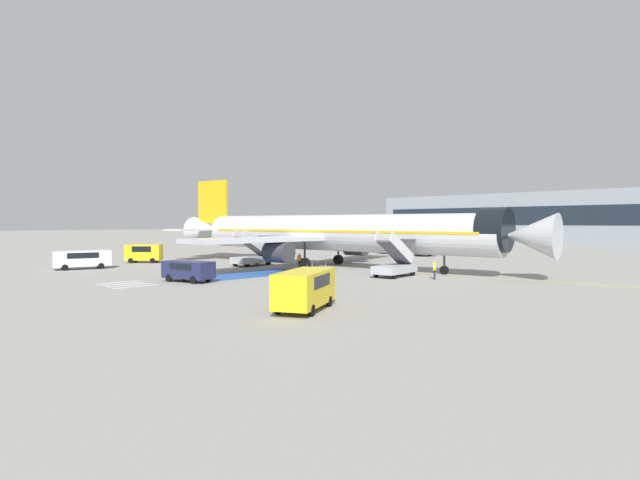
{
  "coord_description": "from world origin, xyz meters",
  "views": [
    {
      "loc": [
        37.0,
        -40.26,
        4.99
      ],
      "look_at": [
        -2.85,
        -1.92,
        3.02
      ],
      "focal_mm": 28.0,
      "sensor_mm": 36.0,
      "label": 1
    }
  ],
  "objects_px": {
    "service_van_2": "(144,252)",
    "ground_crew_0": "(299,260)",
    "baggage_cart": "(317,270)",
    "boarding_stairs_forward": "(395,266)",
    "boarding_stairs_aft": "(252,257)",
    "ground_crew_1": "(435,268)",
    "airliner": "(330,233)",
    "fuel_tanker": "(405,244)",
    "service_van_0": "(188,269)",
    "service_van_1": "(82,258)",
    "service_van_3": "(305,287)",
    "traffic_cone_0": "(175,260)"
  },
  "relations": [
    {
      "from": "service_van_2",
      "to": "ground_crew_0",
      "type": "xyz_separation_m",
      "value": [
        18.72,
        9.08,
        -0.43
      ]
    },
    {
      "from": "baggage_cart",
      "to": "service_van_2",
      "type": "bearing_deg",
      "value": -17.75
    },
    {
      "from": "boarding_stairs_forward",
      "to": "boarding_stairs_aft",
      "type": "relative_size",
      "value": 1.0
    },
    {
      "from": "ground_crew_0",
      "to": "ground_crew_1",
      "type": "bearing_deg",
      "value": 145.84
    },
    {
      "from": "airliner",
      "to": "boarding_stairs_aft",
      "type": "relative_size",
      "value": 8.77
    },
    {
      "from": "ground_crew_0",
      "to": "ground_crew_1",
      "type": "xyz_separation_m",
      "value": [
        16.4,
        1.2,
        0.08
      ]
    },
    {
      "from": "fuel_tanker",
      "to": "service_van_0",
      "type": "distance_m",
      "value": 42.35
    },
    {
      "from": "boarding_stairs_forward",
      "to": "service_van_2",
      "type": "height_order",
      "value": "boarding_stairs_forward"
    },
    {
      "from": "service_van_1",
      "to": "service_van_2",
      "type": "relative_size",
      "value": 1.35
    },
    {
      "from": "service_van_0",
      "to": "service_van_3",
      "type": "bearing_deg",
      "value": 67.08
    },
    {
      "from": "service_van_3",
      "to": "service_van_0",
      "type": "bearing_deg",
      "value": -35.42
    },
    {
      "from": "boarding_stairs_aft",
      "to": "ground_crew_1",
      "type": "xyz_separation_m",
      "value": [
        22.33,
        3.19,
        -0.02
      ]
    },
    {
      "from": "ground_crew_1",
      "to": "traffic_cone_0",
      "type": "xyz_separation_m",
      "value": [
        -32.39,
        -7.53,
        -0.66
      ]
    },
    {
      "from": "boarding_stairs_aft",
      "to": "baggage_cart",
      "type": "relative_size",
      "value": 1.82
    },
    {
      "from": "airliner",
      "to": "ground_crew_0",
      "type": "relative_size",
      "value": 29.88
    },
    {
      "from": "service_van_3",
      "to": "traffic_cone_0",
      "type": "distance_m",
      "value": 37.38
    },
    {
      "from": "boarding_stairs_aft",
      "to": "boarding_stairs_forward",
      "type": "bearing_deg",
      "value": -0.0
    },
    {
      "from": "baggage_cart",
      "to": "airliner",
      "type": "bearing_deg",
      "value": -92.47
    },
    {
      "from": "fuel_tanker",
      "to": "baggage_cart",
      "type": "distance_m",
      "value": 30.0
    },
    {
      "from": "fuel_tanker",
      "to": "traffic_cone_0",
      "type": "bearing_deg",
      "value": -9.26
    },
    {
      "from": "service_van_1",
      "to": "ground_crew_1",
      "type": "xyz_separation_m",
      "value": [
        31.51,
        18.74,
        -0.19
      ]
    },
    {
      "from": "boarding_stairs_aft",
      "to": "ground_crew_0",
      "type": "bearing_deg",
      "value": 10.45
    },
    {
      "from": "fuel_tanker",
      "to": "service_van_3",
      "type": "distance_m",
      "value": 50.31
    },
    {
      "from": "fuel_tanker",
      "to": "service_van_3",
      "type": "relative_size",
      "value": 1.98
    },
    {
      "from": "fuel_tanker",
      "to": "service_van_2",
      "type": "distance_m",
      "value": 37.96
    },
    {
      "from": "service_van_2",
      "to": "airliner",
      "type": "bearing_deg",
      "value": -105.08
    },
    {
      "from": "boarding_stairs_forward",
      "to": "fuel_tanker",
      "type": "relative_size",
      "value": 0.49
    },
    {
      "from": "boarding_stairs_forward",
      "to": "baggage_cart",
      "type": "distance_m",
      "value": 8.29
    },
    {
      "from": "service_van_3",
      "to": "ground_crew_1",
      "type": "xyz_separation_m",
      "value": [
        -3.39,
        18.32,
        -0.34
      ]
    },
    {
      "from": "fuel_tanker",
      "to": "ground_crew_1",
      "type": "bearing_deg",
      "value": 49.46
    },
    {
      "from": "service_van_0",
      "to": "service_van_3",
      "type": "relative_size",
      "value": 0.86
    },
    {
      "from": "service_van_0",
      "to": "airliner",
      "type": "bearing_deg",
      "value": 169.6
    },
    {
      "from": "service_van_1",
      "to": "service_van_3",
      "type": "relative_size",
      "value": 1.05
    },
    {
      "from": "airliner",
      "to": "traffic_cone_0",
      "type": "height_order",
      "value": "airliner"
    },
    {
      "from": "boarding_stairs_aft",
      "to": "service_van_1",
      "type": "height_order",
      "value": "boarding_stairs_aft"
    },
    {
      "from": "airliner",
      "to": "traffic_cone_0",
      "type": "bearing_deg",
      "value": -67.99
    },
    {
      "from": "airliner",
      "to": "traffic_cone_0",
      "type": "distance_m",
      "value": 20.12
    },
    {
      "from": "service_van_1",
      "to": "ground_crew_1",
      "type": "distance_m",
      "value": 36.66
    },
    {
      "from": "airliner",
      "to": "boarding_stairs_forward",
      "type": "height_order",
      "value": "airliner"
    },
    {
      "from": "airliner",
      "to": "service_van_3",
      "type": "distance_m",
      "value": 27.99
    },
    {
      "from": "boarding_stairs_aft",
      "to": "service_van_1",
      "type": "distance_m",
      "value": 18.06
    },
    {
      "from": "airliner",
      "to": "fuel_tanker",
      "type": "height_order",
      "value": "airliner"
    },
    {
      "from": "service_van_0",
      "to": "baggage_cart",
      "type": "height_order",
      "value": "service_van_0"
    },
    {
      "from": "service_van_0",
      "to": "baggage_cart",
      "type": "distance_m",
      "value": 13.39
    },
    {
      "from": "service_van_3",
      "to": "baggage_cart",
      "type": "distance_m",
      "value": 21.58
    },
    {
      "from": "baggage_cart",
      "to": "boarding_stairs_aft",
      "type": "bearing_deg",
      "value": -34.04
    },
    {
      "from": "service_van_1",
      "to": "boarding_stairs_aft",
      "type": "bearing_deg",
      "value": 70.83
    },
    {
      "from": "boarding_stairs_forward",
      "to": "ground_crew_1",
      "type": "distance_m",
      "value": 3.93
    },
    {
      "from": "airliner",
      "to": "boarding_stairs_forward",
      "type": "bearing_deg",
      "value": 67.13
    },
    {
      "from": "airliner",
      "to": "boarding_stairs_forward",
      "type": "xyz_separation_m",
      "value": [
        11.35,
        -2.99,
        -2.78
      ]
    }
  ]
}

